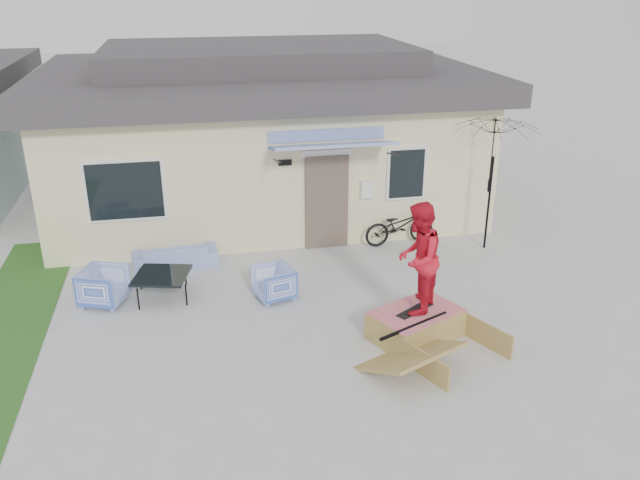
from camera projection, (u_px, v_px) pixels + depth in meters
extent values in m
plane|color=#B0B0B0|center=(324.00, 358.00, 10.44)|extent=(90.00, 90.00, 0.00)
cube|color=#23501C|center=(7.00, 329.00, 11.27)|extent=(1.40, 8.00, 0.01)
cube|color=beige|center=(261.00, 145.00, 17.10)|extent=(10.00, 7.00, 3.00)
cube|color=#33333A|center=(259.00, 77.00, 16.43)|extent=(10.80, 7.80, 0.50)
cube|color=#33333A|center=(258.00, 55.00, 16.22)|extent=(7.50, 4.50, 0.60)
cube|color=brown|center=(327.00, 203.00, 14.26)|extent=(0.95, 0.08, 2.10)
cube|color=white|center=(125.00, 191.00, 13.27)|extent=(1.60, 0.06, 1.30)
cube|color=white|center=(406.00, 173.00, 14.39)|extent=(0.90, 0.06, 1.20)
cube|color=blue|center=(332.00, 146.00, 13.26)|extent=(2.50, 1.09, 0.29)
imported|color=blue|center=(175.00, 251.00, 13.56)|extent=(1.76, 0.63, 0.67)
imported|color=blue|center=(104.00, 284.00, 12.02)|extent=(0.93, 0.96, 0.78)
imported|color=blue|center=(274.00, 281.00, 12.23)|extent=(0.80, 0.83, 0.70)
cube|color=black|center=(163.00, 286.00, 12.32)|extent=(1.17, 1.17, 0.47)
imported|color=black|center=(400.00, 222.00, 14.63)|extent=(1.71, 0.77, 1.05)
cylinder|color=black|center=(489.00, 203.00, 14.21)|extent=(0.05, 0.05, 2.10)
imported|color=black|center=(492.00, 172.00, 13.94)|extent=(2.31, 2.23, 0.90)
cube|color=black|center=(415.00, 309.00, 10.90)|extent=(0.76, 0.58, 0.05)
imported|color=red|center=(418.00, 257.00, 10.54)|extent=(1.10, 1.16, 1.88)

